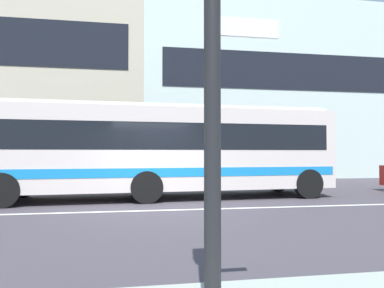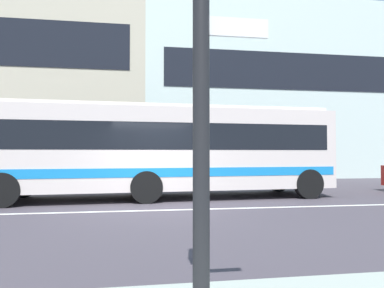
{
  "view_description": "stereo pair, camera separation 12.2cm",
  "coord_description": "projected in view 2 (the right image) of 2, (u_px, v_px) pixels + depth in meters",
  "views": [
    {
      "loc": [
        -0.66,
        -9.55,
        1.55
      ],
      "look_at": [
        1.32,
        2.29,
        1.86
      ],
      "focal_mm": 32.87,
      "sensor_mm": 36.0,
      "label": 1
    },
    {
      "loc": [
        -0.54,
        -9.56,
        1.55
      ],
      "look_at": [
        1.32,
        2.29,
        1.86
      ],
      "focal_mm": 32.87,
      "sensor_mm": 36.0,
      "label": 2
    }
  ],
  "objects": [
    {
      "name": "apartment_block_right",
      "position": [
        315.0,
        100.0,
        26.67
      ],
      "size": [
        25.81,
        10.18,
        11.14
      ],
      "color": "silver",
      "rests_on": "ground_plane"
    },
    {
      "name": "ground_plane",
      "position": [
        157.0,
        210.0,
        9.49
      ],
      "size": [
        160.0,
        160.0,
        0.0
      ],
      "primitive_type": "plane",
      "color": "#423B43"
    },
    {
      "name": "transit_bus",
      "position": [
        165.0,
        148.0,
        12.17
      ],
      "size": [
        11.73,
        3.21,
        3.14
      ],
      "color": "beige",
      "rests_on": "ground_plane"
    },
    {
      "name": "lane_centre_line",
      "position": [
        157.0,
        210.0,
        9.49
      ],
      "size": [
        60.0,
        0.16,
        0.01
      ],
      "primitive_type": "cube",
      "color": "silver",
      "rests_on": "ground_plane"
    }
  ]
}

